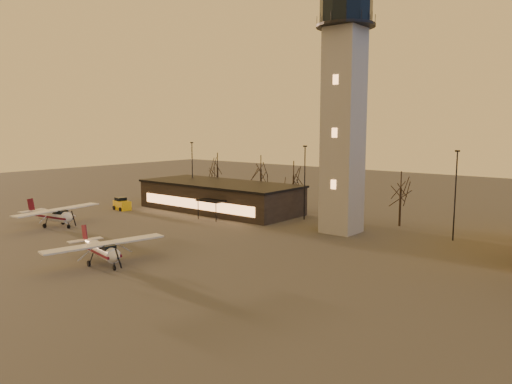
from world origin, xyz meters
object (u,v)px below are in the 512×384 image
(cessna_front, at_px, (104,254))
(terminal, at_px, (220,196))
(control_tower, at_px, (344,95))
(service_cart, at_px, (122,205))
(cessna_rear, at_px, (56,218))

(cessna_front, bearing_deg, terminal, 124.51)
(terminal, distance_m, cessna_front, 30.99)
(control_tower, bearing_deg, service_cart, -168.37)
(control_tower, xyz_separation_m, cessna_front, (-9.87, -26.52, -15.25))
(control_tower, distance_m, cessna_front, 32.14)
(terminal, xyz_separation_m, service_cart, (-12.07, -8.99, -1.44))
(terminal, distance_m, service_cart, 15.12)
(cessna_front, xyz_separation_m, cessna_rear, (-20.02, 6.45, 0.07))
(control_tower, distance_m, terminal, 26.24)
(control_tower, relative_size, terminal, 1.28)
(control_tower, bearing_deg, terminal, 174.85)
(cessna_front, relative_size, service_cart, 3.58)
(terminal, xyz_separation_m, cessna_front, (12.12, -28.50, -1.08))
(terminal, xyz_separation_m, cessna_rear, (-7.90, -22.05, -1.02))
(control_tower, distance_m, service_cart, 38.11)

